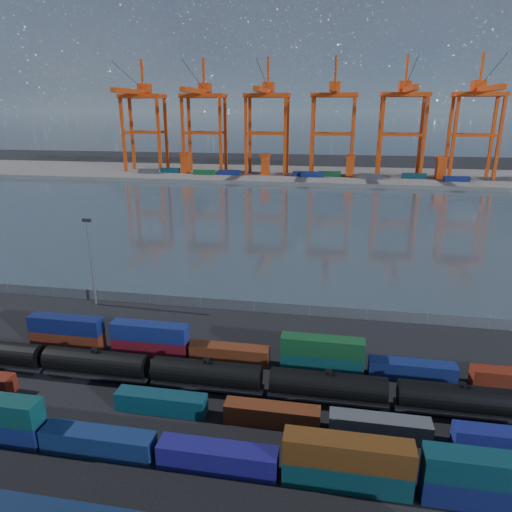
# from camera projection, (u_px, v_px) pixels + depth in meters

# --- Properties ---
(ground) EXTENTS (700.00, 700.00, 0.00)m
(ground) POSITION_uv_depth(u_px,v_px,m) (214.00, 404.00, 56.75)
(ground) COLOR black
(ground) RESTS_ON ground
(harbor_water) EXTENTS (700.00, 700.00, 0.00)m
(harbor_water) POSITION_uv_depth(u_px,v_px,m) (294.00, 218.00, 155.29)
(harbor_water) COLOR #313E46
(harbor_water) RESTS_ON ground
(far_quay) EXTENTS (700.00, 70.00, 2.00)m
(far_quay) POSITION_uv_depth(u_px,v_px,m) (312.00, 175.00, 253.53)
(far_quay) COLOR #514F4C
(far_quay) RESTS_ON ground
(distant_mountains) EXTENTS (2470.00, 1100.00, 520.00)m
(distant_mountains) POSITION_uv_depth(u_px,v_px,m) (359.00, 52.00, 1481.14)
(distant_mountains) COLOR #1E2630
(distant_mountains) RESTS_ON ground
(container_row_south) EXTENTS (139.40, 2.50, 5.33)m
(container_row_south) POSITION_uv_depth(u_px,v_px,m) (162.00, 444.00, 46.88)
(container_row_south) COLOR #404345
(container_row_south) RESTS_ON ground
(container_row_mid) EXTENTS (141.15, 2.26, 2.41)m
(container_row_mid) POSITION_uv_depth(u_px,v_px,m) (127.00, 398.00, 55.86)
(container_row_mid) COLOR #3A3D3F
(container_row_mid) RESTS_ON ground
(container_row_north) EXTENTS (103.00, 2.34, 5.00)m
(container_row_north) POSITION_uv_depth(u_px,v_px,m) (204.00, 347.00, 66.53)
(container_row_north) COLOR #551611
(container_row_north) RESTS_ON ground
(tanker_string) EXTENTS (107.83, 3.19, 4.56)m
(tanker_string) POSITION_uv_depth(u_px,v_px,m) (96.00, 364.00, 61.56)
(tanker_string) COLOR black
(tanker_string) RESTS_ON ground
(waterfront_fence) EXTENTS (160.12, 0.12, 2.20)m
(waterfront_fence) POSITION_uv_depth(u_px,v_px,m) (254.00, 306.00, 82.73)
(waterfront_fence) COLOR #595B5E
(waterfront_fence) RESTS_ON ground
(yard_light_mast) EXTENTS (1.60, 0.40, 16.60)m
(yard_light_mast) POSITION_uv_depth(u_px,v_px,m) (91.00, 258.00, 83.34)
(yard_light_mast) COLOR slate
(yard_light_mast) RESTS_ON ground
(gantry_cranes) EXTENTS (198.82, 45.74, 61.94)m
(gantry_cranes) POSITION_uv_depth(u_px,v_px,m) (300.00, 105.00, 237.36)
(gantry_cranes) COLOR #CE3F0E
(gantry_cranes) RESTS_ON ground
(quay_containers) EXTENTS (172.58, 10.99, 2.60)m
(quay_containers) POSITION_uv_depth(u_px,v_px,m) (290.00, 174.00, 241.02)
(quay_containers) COLOR navy
(quay_containers) RESTS_ON far_quay
(straddle_carriers) EXTENTS (140.00, 7.00, 11.10)m
(straddle_carriers) POSITION_uv_depth(u_px,v_px,m) (307.00, 165.00, 242.50)
(straddle_carriers) COLOR #CE3F0E
(straddle_carriers) RESTS_ON far_quay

